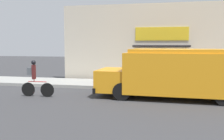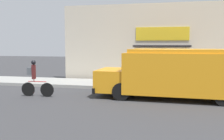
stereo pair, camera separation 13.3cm
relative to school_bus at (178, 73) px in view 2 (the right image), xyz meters
name	(u,v)px [view 2 (the right image)]	position (x,y,z in m)	size (l,w,h in m)	color
ground_plane	(164,92)	(-0.65, 1.55, -1.18)	(70.00, 70.00, 0.00)	#38383A
sidewalk	(165,86)	(-0.65, 2.94, -1.09)	(28.00, 2.78, 0.18)	#999993
storefront	(166,43)	(-0.66, 4.71, 1.33)	(13.52, 1.00, 5.02)	beige
school_bus	(178,73)	(0.00, 0.00, 0.00)	(6.87, 2.95, 2.25)	orange
cyclist	(35,79)	(-6.56, -1.00, -0.34)	(1.62, 0.21, 1.72)	black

